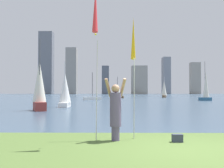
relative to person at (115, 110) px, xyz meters
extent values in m
cube|color=#384C60|center=(1.79, 60.17, -0.97)|extent=(120.00, 117.48, 0.12)
cube|color=#263316|center=(1.79, 1.43, -0.94)|extent=(120.00, 0.70, 0.02)
cylinder|color=#594C72|center=(0.00, -0.01, -0.70)|extent=(0.24, 0.24, 0.42)
cylinder|color=#594C72|center=(0.00, -0.01, 0.01)|extent=(0.34, 0.34, 1.00)
sphere|color=tan|center=(0.00, -0.01, 0.63)|extent=(0.24, 0.24, 0.24)
cylinder|color=tan|center=(-0.22, 0.13, 0.66)|extent=(0.25, 0.39, 0.58)
cylinder|color=tan|center=(0.22, 0.13, 0.66)|extent=(0.25, 0.39, 0.58)
cylinder|color=#B2B2B7|center=(-0.57, 0.24, 0.64)|extent=(0.02, 0.58, 3.06)
cone|color=red|center=(-0.57, -0.45, 2.90)|extent=(0.16, 0.41, 1.43)
sphere|color=yellow|center=(-0.57, -0.32, 2.19)|extent=(0.06, 0.06, 0.06)
cylinder|color=#B2B2B7|center=(0.57, 0.24, 0.33)|extent=(0.02, 0.27, 2.48)
cone|color=yellow|center=(0.57, 0.55, 2.24)|extent=(0.16, 0.29, 1.35)
sphere|color=yellow|center=(0.57, 0.48, 1.57)|extent=(0.06, 0.06, 0.06)
cube|color=#33384C|center=(1.79, -0.21, -0.80)|extent=(0.30, 0.17, 0.23)
cube|color=#2D6084|center=(13.55, 31.52, -0.68)|extent=(1.82, 0.95, 0.48)
cylinder|color=#47474C|center=(13.55, 31.52, 2.27)|extent=(0.06, 0.06, 5.41)
cone|color=silver|center=(13.68, 31.53, 1.55)|extent=(0.94, 0.94, 3.97)
cube|color=white|center=(-3.54, 33.31, -0.68)|extent=(2.83, 1.91, 0.47)
cylinder|color=#47474C|center=(-3.54, 33.31, 1.51)|extent=(0.09, 0.09, 3.90)
cube|color=white|center=(-4.57, 15.91, -0.71)|extent=(0.83, 2.16, 0.42)
cylinder|color=silver|center=(-4.57, 15.91, 1.34)|extent=(0.06, 0.06, 3.67)
cone|color=white|center=(-4.57, 16.07, 0.83)|extent=(1.09, 1.09, 2.67)
cube|color=brown|center=(0.54, 44.49, -0.68)|extent=(2.58, 1.12, 0.47)
cylinder|color=#47474C|center=(0.54, 44.49, 1.45)|extent=(0.08, 0.08, 3.79)
cone|color=silver|center=(0.72, 44.45, 0.66)|extent=(1.51, 1.51, 2.22)
cube|color=brown|center=(10.90, 49.86, -0.68)|extent=(1.35, 2.46, 0.47)
cylinder|color=silver|center=(10.90, 49.86, 1.60)|extent=(0.07, 0.07, 4.09)
cone|color=silver|center=(10.84, 49.69, 1.10)|extent=(1.55, 1.55, 3.08)
cube|color=maroon|center=(-5.64, 11.72, -0.59)|extent=(1.49, 2.16, 0.65)
cylinder|color=#47474C|center=(-5.64, 11.72, 2.11)|extent=(0.06, 0.06, 4.75)
cone|color=silver|center=(-5.70, 11.86, 1.29)|extent=(1.31, 1.31, 3.11)
cube|color=slate|center=(-30.88, 109.57, 13.07)|extent=(6.09, 4.75, 27.97)
cube|color=gray|center=(-18.76, 105.57, 9.13)|extent=(4.62, 4.51, 20.08)
cube|color=#565B66|center=(-4.02, 107.07, 5.24)|extent=(3.04, 5.09, 12.32)
cube|color=gray|center=(10.64, 105.61, 5.18)|extent=(6.72, 5.24, 12.20)
cube|color=gray|center=(23.12, 109.60, 7.30)|extent=(3.23, 5.58, 16.42)
cube|color=gray|center=(36.49, 110.96, 6.22)|extent=(4.34, 3.41, 14.27)
camera|label=1|loc=(-0.03, -7.80, 0.57)|focal=41.97mm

